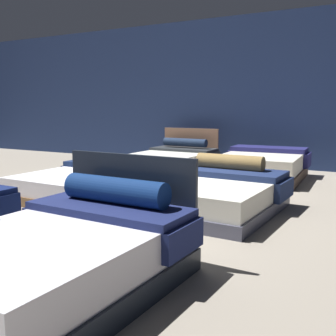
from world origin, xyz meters
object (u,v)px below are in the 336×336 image
(bed_5, at_px, (262,166))
(bed_1, at_px, (62,255))
(bed_2, at_px, (83,182))
(bed_4, at_px, (171,161))
(bed_3, at_px, (212,193))

(bed_5, bearing_deg, bed_1, -92.82)
(bed_2, distance_m, bed_4, 2.88)
(bed_2, bearing_deg, bed_1, -50.72)
(bed_3, distance_m, bed_5, 2.76)
(bed_5, bearing_deg, bed_3, -91.12)
(bed_3, height_order, bed_4, bed_4)
(bed_1, xyz_separation_m, bed_5, (-0.00, 5.54, -0.01))
(bed_1, height_order, bed_4, bed_1)
(bed_4, xyz_separation_m, bed_5, (2.06, -0.06, 0.03))
(bed_2, relative_size, bed_4, 0.94)
(bed_1, relative_size, bed_4, 0.94)
(bed_1, bearing_deg, bed_2, 129.83)
(bed_4, bearing_deg, bed_2, -89.76)
(bed_1, height_order, bed_2, bed_1)
(bed_3, bearing_deg, bed_5, 94.07)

